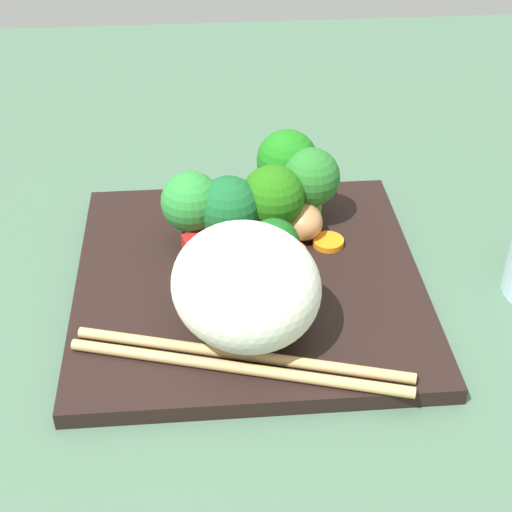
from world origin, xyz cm
name	(u,v)px	position (x,y,z in cm)	size (l,w,h in cm)	color
ground_plane	(249,299)	(0.00, 0.00, -1.00)	(110.00, 110.00, 2.00)	#43634B
square_plate	(249,282)	(0.00, 0.00, 0.60)	(24.33, 24.33, 1.20)	black
rice_mound	(246,286)	(-5.83, 0.59, 4.93)	(9.82, 9.13, 7.46)	white
broccoli_floret_0	(229,209)	(4.11, 1.13, 4.18)	(4.78, 4.78, 5.55)	#5FA241
broccoli_floret_1	(273,197)	(4.83, -2.15, 4.59)	(4.71, 4.71, 5.85)	#54924B
broccoli_floret_2	(273,243)	(0.32, -1.73, 3.64)	(3.71, 3.71, 4.49)	#7ABA58
broccoli_floret_3	(191,203)	(4.61, 3.85, 4.55)	(4.43, 4.43, 5.69)	#83B44C
broccoli_floret_4	(287,161)	(8.80, -3.65, 5.32)	(4.76, 4.76, 6.63)	#61A355
broccoli_floret_5	(311,179)	(6.74, -5.21, 4.87)	(4.51, 4.51, 6.11)	#639F43
carrot_slice_0	(207,216)	(7.41, 2.77, 1.43)	(2.90, 2.90, 0.46)	orange
carrot_slice_1	(278,217)	(6.85, -2.78, 1.47)	(2.87, 2.87, 0.54)	orange
carrot_slice_2	(251,253)	(2.33, -0.32, 1.45)	(3.17, 3.17, 0.50)	orange
carrot_slice_3	(328,242)	(3.21, -6.20, 1.44)	(2.32, 2.32, 0.47)	orange
carrot_slice_4	(259,200)	(9.21, -1.53, 1.58)	(3.12, 3.12, 0.76)	orange
carrot_slice_5	(286,253)	(1.99, -2.87, 1.47)	(3.07, 3.07, 0.54)	orange
pepper_chunk_1	(203,250)	(2.02, 3.16, 2.12)	(2.48, 2.36, 1.84)	red
pepper_chunk_2	(227,203)	(8.71, 1.08, 1.82)	(2.76, 2.27, 1.22)	red
pepper_chunk_3	(241,220)	(6.01, 0.17, 1.86)	(2.47, 1.77, 1.32)	red
chicken_piece_1	(245,265)	(-0.32, 0.30, 2.31)	(2.91, 2.40, 2.21)	tan
chicken_piece_2	(301,220)	(4.60, -4.27, 2.58)	(3.83, 3.19, 2.75)	#BD804D
chopstick_pair	(240,361)	(-8.97, 1.19, 1.56)	(7.59, 20.92, 0.71)	tan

